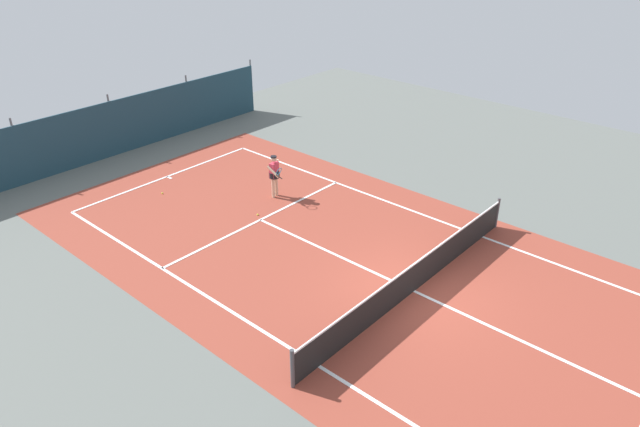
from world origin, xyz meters
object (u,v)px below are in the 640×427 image
at_px(tennis_ball_midcourt, 162,193).
at_px(tennis_player, 274,173).
at_px(tennis_net, 415,276).
at_px(tennis_ball_near_player, 258,215).

bearing_deg(tennis_ball_midcourt, tennis_player, -51.27).
distance_m(tennis_net, tennis_player, 7.53).
height_order(tennis_net, tennis_ball_near_player, tennis_net).
distance_m(tennis_player, tennis_ball_midcourt, 4.44).
relative_size(tennis_ball_near_player, tennis_ball_midcourt, 1.00).
xyz_separation_m(tennis_net, tennis_player, (1.66, 7.33, 0.45)).
bearing_deg(tennis_player, tennis_net, 66.97).
bearing_deg(tennis_ball_near_player, tennis_ball_midcourt, 107.08).
height_order(tennis_ball_near_player, tennis_ball_midcourt, same).
xyz_separation_m(tennis_ball_near_player, tennis_ball_midcourt, (-1.23, 4.00, 0.00)).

